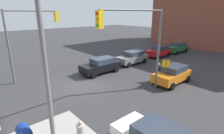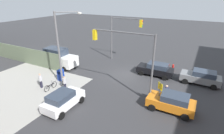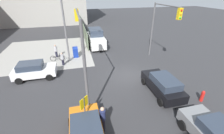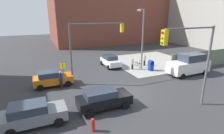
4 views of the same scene
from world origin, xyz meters
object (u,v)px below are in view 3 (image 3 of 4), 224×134
at_px(traffic_signal_se_corner, 162,22).
at_px(street_lamp_corner, 66,22).
at_px(mailbox_blue, 75,52).
at_px(pedestrian_crossing, 56,51).
at_px(traffic_signal_nw_corner, 81,40).
at_px(fire_hydrant, 202,96).
at_px(pedestrian_waiting, 103,118).
at_px(pedestrian_walking_north, 63,59).
at_px(sedan_orange, 87,134).
at_px(van_white_delivery, 96,38).
at_px(hatchback_white, 34,70).
at_px(bicycle_leaning_on_fence, 58,58).
at_px(hatchback_black, 163,85).

distance_m(traffic_signal_se_corner, street_lamp_corner, 10.30).
bearing_deg(mailbox_blue, pedestrian_crossing, 75.96).
relative_size(traffic_signal_nw_corner, traffic_signal_se_corner, 1.00).
xyz_separation_m(fire_hydrant, pedestrian_waiting, (-0.80, 8.00, 0.47)).
height_order(street_lamp_corner, pedestrian_waiting, street_lamp_corner).
bearing_deg(traffic_signal_se_corner, pedestrian_walking_north, 81.98).
bearing_deg(pedestrian_walking_north, sedan_orange, 146.81).
distance_m(fire_hydrant, pedestrian_walking_north, 14.11).
bearing_deg(van_white_delivery, street_lamp_corner, 141.51).
bearing_deg(hatchback_white, pedestrian_waiting, -145.94).
bearing_deg(pedestrian_crossing, street_lamp_corner, 152.38).
bearing_deg(fire_hydrant, bicycle_leaning_on_fence, 47.07).
bearing_deg(mailbox_blue, bicycle_leaning_on_fence, 105.28).
bearing_deg(bicycle_leaning_on_fence, pedestrian_crossing, 9.62).
xyz_separation_m(traffic_signal_se_corner, pedestrian_waiting, (-8.45, 8.30, -3.64)).
bearing_deg(traffic_signal_se_corner, pedestrian_waiting, 135.51).
distance_m(street_lamp_corner, mailbox_blue, 4.17).
relative_size(sedan_orange, pedestrian_waiting, 2.19).
relative_size(pedestrian_crossing, pedestrian_waiting, 0.92).
bearing_deg(pedestrian_crossing, mailbox_blue, -176.37).
bearing_deg(pedestrian_crossing, bicycle_leaning_on_fence, 117.28).
bearing_deg(mailbox_blue, sedan_orange, -179.25).
relative_size(fire_hydrant, pedestrian_crossing, 0.56).
bearing_deg(sedan_orange, pedestrian_crossing, 10.89).
relative_size(sedan_orange, pedestrian_walking_north, 2.58).
bearing_deg(street_lamp_corner, fire_hydrant, -135.53).
distance_m(hatchback_white, pedestrian_walking_north, 3.39).
bearing_deg(traffic_signal_se_corner, bicycle_leaning_on_fence, 75.85).
bearing_deg(pedestrian_walking_north, traffic_signal_se_corner, -140.03).
height_order(street_lamp_corner, bicycle_leaning_on_fence, street_lamp_corner).
bearing_deg(fire_hydrant, sedan_orange, 99.67).
bearing_deg(sedan_orange, hatchback_white, 26.41).
distance_m(hatchback_black, pedestrian_walking_north, 11.13).
bearing_deg(pedestrian_waiting, hatchback_white, 133.08).
xyz_separation_m(hatchback_black, bicycle_leaning_on_fence, (8.92, 8.90, -0.50)).
bearing_deg(sedan_orange, fire_hydrant, -80.33).
relative_size(van_white_delivery, bicycle_leaning_on_fence, 3.09).
bearing_deg(traffic_signal_se_corner, traffic_signal_nw_corner, 117.60).
xyz_separation_m(traffic_signal_se_corner, bicycle_leaning_on_fence, (2.95, 11.70, -4.25)).
distance_m(traffic_signal_se_corner, pedestrian_walking_north, 11.74).
height_order(sedan_orange, pedestrian_crossing, pedestrian_crossing).
relative_size(hatchback_black, pedestrian_walking_north, 2.81).
relative_size(street_lamp_corner, pedestrian_walking_north, 5.17).
bearing_deg(pedestrian_walking_north, mailbox_blue, -78.88).
xyz_separation_m(hatchback_black, sedan_orange, (-3.22, 6.53, -0.00)).
distance_m(traffic_signal_se_corner, pedestrian_waiting, 12.39).
distance_m(mailbox_blue, hatchback_white, 5.85).
bearing_deg(mailbox_blue, fire_hydrant, -140.60).
height_order(traffic_signal_nw_corner, pedestrian_waiting, traffic_signal_nw_corner).
bearing_deg(hatchback_white, bicycle_leaning_on_fence, -27.52).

